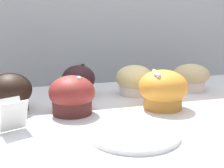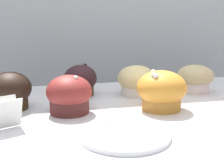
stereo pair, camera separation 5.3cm
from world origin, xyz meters
The scene contains 9 objects.
wall_back centered at (0.00, 0.60, 0.90)m, with size 3.20×0.10×1.80m, color #B2B7BC.
muffin_front_center centered at (-0.01, 0.15, 0.93)m, with size 0.10×0.10×0.08m.
muffin_back_left centered at (-0.34, 0.09, 0.93)m, with size 0.10×0.10×0.09m.
muffin_back_right centered at (0.16, 0.14, 0.93)m, with size 0.10×0.10×0.08m.
muffin_front_left centered at (-0.16, 0.18, 0.93)m, with size 0.09×0.09×0.09m.
muffin_front_right centered at (0.00, 0.00, 0.93)m, with size 0.11×0.11×0.09m.
muffin_back_center centered at (-0.21, 0.02, 0.93)m, with size 0.10×0.10×0.09m.
serving_plate centered at (-0.13, -0.15, 0.89)m, with size 0.16×0.16×0.01m.
price_card centered at (-0.34, -0.05, 0.92)m, with size 0.06×0.06×0.06m.
Camera 2 is at (-0.28, -0.65, 1.10)m, focal length 50.00 mm.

